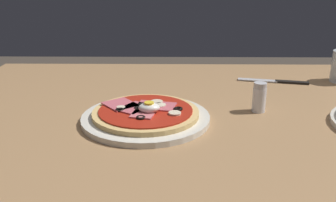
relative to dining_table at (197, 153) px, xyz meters
The scene contains 4 objects.
dining_table is the anchor object (origin of this frame).
pizza_foreground 0.19m from the dining_table, 145.47° to the right, with size 0.27×0.27×0.05m.
knife 0.34m from the dining_table, 41.32° to the left, with size 0.19×0.06×0.01m.
salt_shaker 0.20m from the dining_table, ahead, with size 0.03×0.03×0.07m.
Camera 1 is at (-0.06, -0.80, 1.06)m, focal length 39.59 mm.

